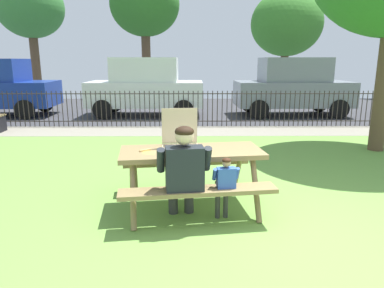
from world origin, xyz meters
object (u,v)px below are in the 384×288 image
Objects in this scene: pizza_box_open at (180,141)px; child_at_table at (225,183)px; pizza_slice_on_table at (148,152)px; far_tree_center at (287,24)px; adult_at_table at (184,171)px; far_tree_left at (30,9)px; far_tree_midleft at (145,5)px; parked_car_left at (146,86)px; parked_car_center at (293,86)px; picnic_table_foreground at (191,163)px.

pizza_box_open is 0.82m from child_at_table.
far_tree_center reaches higher than pizza_slice_on_table.
pizza_box_open reaches higher than adult_at_table.
far_tree_left reaches higher than pizza_slice_on_table.
pizza_slice_on_table is 15.76m from far_tree_midleft.
pizza_slice_on_table is 8.12m from parked_car_left.
adult_at_table is 0.19× the size of far_tree_midleft.
child_at_table is 0.13× the size of far_tree_midleft.
pizza_slice_on_table is 0.06× the size of parked_car_center.
child_at_table is 0.15× the size of far_tree_center.
far_tree_left reaches higher than far_tree_center.
pizza_box_open is 0.57m from adult_at_table.
parked_car_left is at bearing -132.95° from far_tree_center.
parked_car_left is at bearing 99.63° from adult_at_table.
child_at_table is (0.48, 0.03, -0.16)m from adult_at_table.
far_tree_center is at bearing 71.28° from picnic_table_foreground.
pizza_box_open is (-0.14, 0.00, 0.29)m from picnic_table_foreground.
adult_at_table is 0.50m from child_at_table.
far_tree_left is at bearing 119.07° from child_at_table.
pizza_box_open is 16.19m from far_tree_center.
child_at_table is at bearing -110.69° from parked_car_center.
pizza_slice_on_table is 0.06× the size of parked_car_left.
child_at_table is 18.22m from far_tree_left.
pizza_box_open is 17.47m from far_tree_left.
parked_car_left is at bearing -46.60° from far_tree_left.
picnic_table_foreground is 17.60m from far_tree_left.
far_tree_center is at bearing 71.56° from adult_at_table.
parked_car_left is (-1.52, 7.94, 0.41)m from picnic_table_foreground.
far_tree_center is (1.53, 7.11, 2.74)m from parked_car_center.
adult_at_table is 16.70m from far_tree_center.
pizza_box_open is at bearing 179.37° from picnic_table_foreground.
far_tree_midleft is at bearing 129.61° from parked_car_center.
adult_at_table is 0.30× the size of parked_car_center.
pizza_slice_on_table is 0.21× the size of adult_at_table.
parked_car_left is 0.64× the size of far_tree_left.
picnic_table_foreground is 3.75× the size of pizza_box_open.
pizza_slice_on_table is 1.04m from child_at_table.
pizza_slice_on_table is at bearing -117.02° from parked_car_center.
picnic_table_foreground is 0.33m from pizza_box_open.
pizza_box_open is 8.76m from parked_car_center.
pizza_slice_on_table is (-0.40, -0.12, -0.11)m from pizza_box_open.
adult_at_table reaches higher than child_at_table.
adult_at_table is (-0.09, -0.52, 0.06)m from picnic_table_foreground.
picnic_table_foreground is at bearing -81.23° from far_tree_midleft.
parked_car_center is 0.62× the size of far_tree_midleft.
far_tree_midleft reaches higher than parked_car_left.
child_at_table is 16.56m from far_tree_center.
picnic_table_foreground is 16.20m from far_tree_center.
adult_at_table is 9.22m from parked_car_center.
far_tree_center is at bearing 73.12° from child_at_table.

